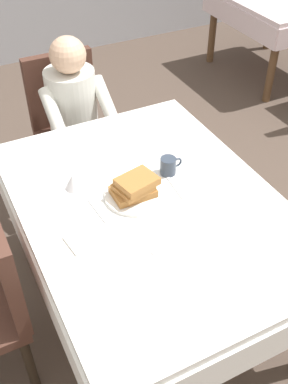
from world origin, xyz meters
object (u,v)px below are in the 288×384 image
at_px(syrup_pitcher, 73,182).
at_px(knife_right_of_plate, 174,186).
at_px(cup_coffee, 168,166).
at_px(fork_left_of_plate, 98,211).
at_px(diner_person, 75,111).
at_px(breakfast_stack, 135,187).
at_px(background_table_far, 277,9).
at_px(dining_table_main, 150,216).
at_px(spoon_near_edge, 168,246).
at_px(chair_diner, 68,118).
at_px(plate_breakfast, 135,195).

height_order(syrup_pitcher, knife_right_of_plate, syrup_pitcher).
height_order(cup_coffee, fork_left_of_plate, cup_coffee).
height_order(diner_person, knife_right_of_plate, diner_person).
bearing_deg(breakfast_stack, background_table_far, 38.66).
distance_m(breakfast_stack, syrup_pitcher, 0.29).
xyz_separation_m(dining_table_main, fork_left_of_plate, (-0.23, 0.04, 0.09)).
bearing_deg(spoon_near_edge, cup_coffee, 56.99).
relative_size(dining_table_main, cup_coffee, 13.49).
height_order(chair_diner, fork_left_of_plate, chair_diner).
height_order(plate_breakfast, syrup_pitcher, syrup_pitcher).
height_order(dining_table_main, syrup_pitcher, syrup_pitcher).
height_order(cup_coffee, background_table_far, cup_coffee).
bearing_deg(knife_right_of_plate, fork_left_of_plate, 94.27).
xyz_separation_m(plate_breakfast, cup_coffee, (0.22, 0.08, 0.03)).
height_order(chair_diner, syrup_pitcher, chair_diner).
xyz_separation_m(chair_diner, breakfast_stack, (-0.06, -1.11, 0.27)).
bearing_deg(background_table_far, knife_right_of_plate, -138.72).
bearing_deg(knife_right_of_plate, plate_breakfast, 88.26).
distance_m(plate_breakfast, cup_coffee, 0.23).
distance_m(cup_coffee, spoon_near_edge, 0.48).
distance_m(plate_breakfast, syrup_pitcher, 0.29).
distance_m(diner_person, fork_left_of_plate, 1.00).
height_order(chair_diner, plate_breakfast, chair_diner).
distance_m(dining_table_main, cup_coffee, 0.26).
relative_size(dining_table_main, background_table_far, 1.36).
bearing_deg(syrup_pitcher, knife_right_of_plate, -25.51).
distance_m(dining_table_main, spoon_near_edge, 0.29).
relative_size(breakfast_stack, background_table_far, 0.18).
bearing_deg(fork_left_of_plate, spoon_near_edge, -155.53).
xyz_separation_m(plate_breakfast, spoon_near_edge, (-0.02, -0.33, -0.01)).
xyz_separation_m(cup_coffee, syrup_pitcher, (-0.44, 0.10, -0.01)).
height_order(cup_coffee, spoon_near_edge, cup_coffee).
bearing_deg(fork_left_of_plate, plate_breakfast, -88.23).
bearing_deg(dining_table_main, chair_diner, 89.54).
bearing_deg(diner_person, dining_table_main, 89.47).
distance_m(diner_person, spoon_near_edge, 1.29).
xyz_separation_m(chair_diner, diner_person, (-0.00, -0.16, 0.14)).
distance_m(fork_left_of_plate, knife_right_of_plate, 0.38).
height_order(dining_table_main, cup_coffee, cup_coffee).
bearing_deg(breakfast_stack, plate_breakfast, 45.17).
relative_size(chair_diner, knife_right_of_plate, 4.65).
relative_size(dining_table_main, chair_diner, 1.64).
xyz_separation_m(dining_table_main, background_table_far, (2.34, 1.97, -0.03)).
bearing_deg(chair_diner, diner_person, 90.00).
relative_size(cup_coffee, syrup_pitcher, 1.41).
xyz_separation_m(diner_person, knife_right_of_plate, (0.14, -0.97, 0.07)).
distance_m(chair_diner, cup_coffee, 1.07).
bearing_deg(syrup_pitcher, dining_table_main, -41.63).
bearing_deg(plate_breakfast, syrup_pitcher, 141.83).
height_order(fork_left_of_plate, background_table_far, fork_left_of_plate).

